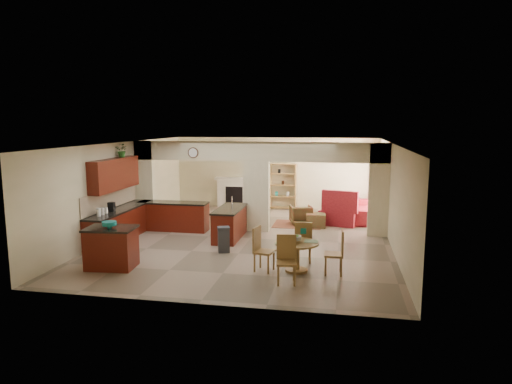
% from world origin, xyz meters
% --- Properties ---
extents(floor, '(10.00, 10.00, 0.00)m').
position_xyz_m(floor, '(0.00, 0.00, 0.00)').
color(floor, gray).
rests_on(floor, ground).
extents(ceiling, '(10.00, 10.00, 0.00)m').
position_xyz_m(ceiling, '(0.00, 0.00, 2.80)').
color(ceiling, white).
rests_on(ceiling, wall_back).
extents(wall_back, '(8.00, 0.00, 8.00)m').
position_xyz_m(wall_back, '(0.00, 5.00, 1.40)').
color(wall_back, beige).
rests_on(wall_back, floor).
extents(wall_front, '(8.00, 0.00, 8.00)m').
position_xyz_m(wall_front, '(0.00, -5.00, 1.40)').
color(wall_front, beige).
rests_on(wall_front, floor).
extents(wall_left, '(0.00, 10.00, 10.00)m').
position_xyz_m(wall_left, '(-4.00, 0.00, 1.40)').
color(wall_left, beige).
rests_on(wall_left, floor).
extents(wall_right, '(0.00, 10.00, 10.00)m').
position_xyz_m(wall_right, '(4.00, 0.00, 1.40)').
color(wall_right, beige).
rests_on(wall_right, floor).
extents(partition_left_pier, '(0.60, 0.25, 2.80)m').
position_xyz_m(partition_left_pier, '(-3.70, 1.00, 1.40)').
color(partition_left_pier, beige).
rests_on(partition_left_pier, floor).
extents(partition_center_pier, '(0.80, 0.25, 2.20)m').
position_xyz_m(partition_center_pier, '(0.00, 1.00, 1.10)').
color(partition_center_pier, beige).
rests_on(partition_center_pier, floor).
extents(partition_right_pier, '(0.60, 0.25, 2.80)m').
position_xyz_m(partition_right_pier, '(3.70, 1.00, 1.40)').
color(partition_right_pier, beige).
rests_on(partition_right_pier, floor).
extents(partition_header, '(8.00, 0.25, 0.60)m').
position_xyz_m(partition_header, '(0.00, 1.00, 2.50)').
color(partition_header, beige).
rests_on(partition_header, partition_center_pier).
extents(kitchen_counter, '(2.52, 3.29, 1.48)m').
position_xyz_m(kitchen_counter, '(-3.26, -0.25, 0.46)').
color(kitchen_counter, '#441107').
rests_on(kitchen_counter, floor).
extents(upper_cabinets, '(0.35, 2.40, 0.90)m').
position_xyz_m(upper_cabinets, '(-3.82, -0.80, 1.92)').
color(upper_cabinets, '#441107').
rests_on(upper_cabinets, wall_left).
extents(peninsula, '(0.70, 1.85, 0.91)m').
position_xyz_m(peninsula, '(-0.60, -0.11, 0.46)').
color(peninsula, '#441107').
rests_on(peninsula, floor).
extents(wall_clock, '(0.34, 0.03, 0.34)m').
position_xyz_m(wall_clock, '(-2.00, 0.85, 2.45)').
color(wall_clock, '#4E2C1A').
rests_on(wall_clock, partition_header).
extents(rug, '(1.60, 1.30, 0.01)m').
position_xyz_m(rug, '(1.20, 2.10, 0.01)').
color(rug, brown).
rests_on(rug, floor).
extents(fireplace, '(1.60, 0.35, 1.20)m').
position_xyz_m(fireplace, '(-1.60, 4.83, 0.61)').
color(fireplace, silver).
rests_on(fireplace, floor).
extents(shelving_unit, '(1.00, 0.32, 1.80)m').
position_xyz_m(shelving_unit, '(0.35, 4.82, 0.90)').
color(shelving_unit, brown).
rests_on(shelving_unit, floor).
extents(window_a, '(0.02, 0.90, 1.90)m').
position_xyz_m(window_a, '(3.97, 2.30, 1.20)').
color(window_a, white).
rests_on(window_a, wall_right).
extents(window_b, '(0.02, 0.90, 1.90)m').
position_xyz_m(window_b, '(3.97, 4.00, 1.20)').
color(window_b, white).
rests_on(window_b, wall_right).
extents(glazed_door, '(0.02, 0.70, 2.10)m').
position_xyz_m(glazed_door, '(3.97, 3.15, 1.05)').
color(glazed_door, white).
rests_on(glazed_door, wall_right).
extents(drape_a_left, '(0.10, 0.28, 2.30)m').
position_xyz_m(drape_a_left, '(3.93, 1.70, 1.20)').
color(drape_a_left, '#3E1D19').
rests_on(drape_a_left, wall_right).
extents(drape_a_right, '(0.10, 0.28, 2.30)m').
position_xyz_m(drape_a_right, '(3.93, 2.90, 1.20)').
color(drape_a_right, '#3E1D19').
rests_on(drape_a_right, wall_right).
extents(drape_b_left, '(0.10, 0.28, 2.30)m').
position_xyz_m(drape_b_left, '(3.93, 3.40, 1.20)').
color(drape_b_left, '#3E1D19').
rests_on(drape_b_left, wall_right).
extents(drape_b_right, '(0.10, 0.28, 2.30)m').
position_xyz_m(drape_b_right, '(3.93, 4.60, 1.20)').
color(drape_b_right, '#3E1D19').
rests_on(drape_b_right, wall_right).
extents(ceiling_fan, '(1.00, 1.00, 0.10)m').
position_xyz_m(ceiling_fan, '(1.50, 3.00, 2.56)').
color(ceiling_fan, white).
rests_on(ceiling_fan, ceiling).
extents(kitchen_island, '(1.19, 0.90, 0.97)m').
position_xyz_m(kitchen_island, '(-2.67, -3.29, 0.49)').
color(kitchen_island, '#441107').
rests_on(kitchen_island, floor).
extents(teal_bowl, '(0.33, 0.33, 0.16)m').
position_xyz_m(teal_bowl, '(-2.65, -3.36, 1.05)').
color(teal_bowl, teal).
rests_on(teal_bowl, kitchen_island).
extents(trash_can, '(0.36, 0.34, 0.63)m').
position_xyz_m(trash_can, '(-0.41, -1.54, 0.31)').
color(trash_can, '#2F2F32').
rests_on(trash_can, floor).
extents(dining_table, '(1.01, 1.01, 0.69)m').
position_xyz_m(dining_table, '(1.63, -2.75, 0.47)').
color(dining_table, brown).
rests_on(dining_table, floor).
extents(fruit_bowl, '(0.32, 0.32, 0.17)m').
position_xyz_m(fruit_bowl, '(1.57, -2.76, 0.77)').
color(fruit_bowl, '#56AB24').
rests_on(fruit_bowl, dining_table).
extents(sofa, '(2.66, 1.12, 0.77)m').
position_xyz_m(sofa, '(3.30, 3.37, 0.38)').
color(sofa, maroon).
rests_on(sofa, floor).
extents(chaise, '(1.40, 1.25, 0.48)m').
position_xyz_m(chaise, '(2.57, 2.44, 0.24)').
color(chaise, maroon).
rests_on(chaise, floor).
extents(armchair, '(0.85, 0.86, 0.64)m').
position_xyz_m(armchair, '(1.30, 2.17, 0.32)').
color(armchair, maroon).
rests_on(armchair, floor).
extents(ottoman, '(0.66, 0.66, 0.44)m').
position_xyz_m(ottoman, '(1.81, 1.88, 0.22)').
color(ottoman, maroon).
rests_on(ottoman, floor).
extents(plant, '(0.39, 0.35, 0.41)m').
position_xyz_m(plant, '(-3.82, -0.28, 2.57)').
color(plant, '#1F5316').
rests_on(plant, upper_cabinets).
extents(chair_north, '(0.46, 0.46, 1.02)m').
position_xyz_m(chair_north, '(1.72, -2.07, 0.55)').
color(chair_north, brown).
rests_on(chair_north, floor).
extents(chair_east, '(0.44, 0.44, 1.02)m').
position_xyz_m(chair_east, '(2.55, -2.78, 0.55)').
color(chair_east, brown).
rests_on(chair_east, floor).
extents(chair_south, '(0.48, 0.48, 1.02)m').
position_xyz_m(chair_south, '(1.48, -3.51, 0.55)').
color(chair_south, brown).
rests_on(chair_south, floor).
extents(chair_west, '(0.50, 0.50, 1.02)m').
position_xyz_m(chair_west, '(0.81, -2.84, 0.55)').
color(chair_west, brown).
rests_on(chair_west, floor).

